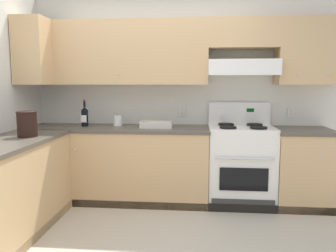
% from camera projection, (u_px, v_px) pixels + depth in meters
% --- Properties ---
extents(ground_plane, '(7.04, 7.04, 0.00)m').
position_uv_depth(ground_plane, '(137.00, 251.00, 2.88)').
color(ground_plane, '#B2AA99').
extents(wall_back, '(4.68, 0.57, 2.55)m').
position_uv_depth(wall_back, '(189.00, 80.00, 4.16)').
color(wall_back, silver).
rests_on(wall_back, ground_plane).
extents(counter_back_run, '(3.60, 0.65, 0.91)m').
position_uv_depth(counter_back_run, '(159.00, 165.00, 4.04)').
color(counter_back_run, tan).
rests_on(counter_back_run, ground_plane).
extents(stove, '(0.76, 0.62, 1.20)m').
position_uv_depth(stove, '(241.00, 164.00, 3.96)').
color(stove, white).
rests_on(stove, ground_plane).
extents(wine_bottle, '(0.08, 0.08, 0.33)m').
position_uv_depth(wine_bottle, '(85.00, 116.00, 4.08)').
color(wine_bottle, black).
rests_on(wine_bottle, counter_back_run).
extents(bowl, '(0.38, 0.21, 0.07)m').
position_uv_depth(bowl, '(157.00, 125.00, 3.97)').
color(bowl, beige).
rests_on(bowl, counter_back_run).
extents(bucket, '(0.20, 0.20, 0.25)m').
position_uv_depth(bucket, '(27.00, 123.00, 3.29)').
color(bucket, black).
rests_on(bucket, counter_left_run).
extents(paper_towel_roll, '(0.11, 0.11, 0.13)m').
position_uv_depth(paper_towel_roll, '(118.00, 121.00, 4.13)').
color(paper_towel_roll, white).
rests_on(paper_towel_roll, counter_back_run).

